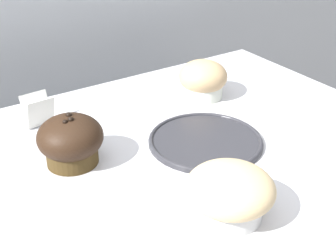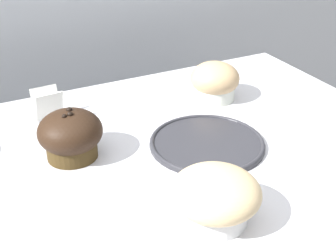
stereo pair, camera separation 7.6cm
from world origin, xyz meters
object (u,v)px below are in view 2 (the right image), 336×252
(muffin_front_center, at_px, (215,81))
(muffin_back_left, at_px, (215,197))
(muffin_back_right, at_px, (71,135))
(serving_plate, at_px, (207,143))

(muffin_front_center, relative_size, muffin_back_left, 0.82)
(muffin_back_right, xyz_separation_m, serving_plate, (0.21, -0.07, -0.04))
(muffin_front_center, bearing_deg, muffin_back_left, -121.65)
(muffin_front_center, height_order, muffin_back_left, muffin_front_center)
(muffin_back_right, bearing_deg, serving_plate, -17.81)
(muffin_back_left, xyz_separation_m, serving_plate, (0.09, 0.17, -0.03))
(muffin_back_left, bearing_deg, serving_plate, 61.87)
(muffin_back_left, xyz_separation_m, muffin_back_right, (-0.12, 0.24, 0.00))
(muffin_back_left, bearing_deg, muffin_back_right, 117.46)
(muffin_front_center, height_order, serving_plate, muffin_front_center)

